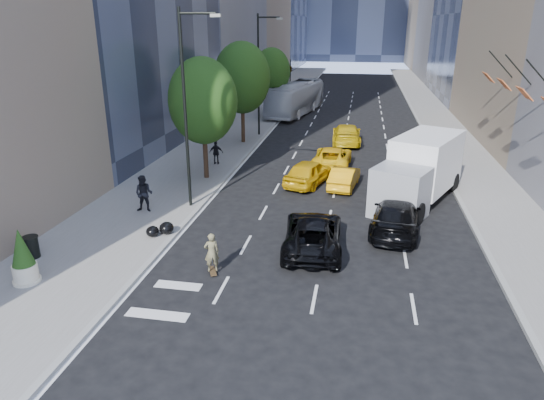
% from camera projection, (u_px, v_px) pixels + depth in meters
% --- Properties ---
extents(ground, '(160.00, 160.00, 0.00)m').
position_uv_depth(ground, '(301.00, 249.00, 21.45)').
color(ground, black).
rests_on(ground, ground).
extents(sidewalk_left, '(6.00, 120.00, 0.15)m').
position_uv_depth(sidewalk_left, '(251.00, 118.00, 50.66)').
color(sidewalk_left, slate).
rests_on(sidewalk_left, ground).
extents(sidewalk_right, '(4.00, 120.00, 0.15)m').
position_uv_depth(sidewalk_right, '(440.00, 124.00, 47.44)').
color(sidewalk_right, slate).
rests_on(sidewalk_right, ground).
extents(lamp_near, '(2.13, 0.22, 10.00)m').
position_uv_depth(lamp_near, '(188.00, 100.00, 24.22)').
color(lamp_near, black).
rests_on(lamp_near, sidewalk_left).
extents(lamp_far, '(2.13, 0.22, 10.00)m').
position_uv_depth(lamp_far, '(260.00, 68.00, 40.84)').
color(lamp_far, black).
rests_on(lamp_far, sidewalk_left).
extents(tree_near, '(4.20, 4.20, 7.46)m').
position_uv_depth(tree_near, '(203.00, 101.00, 29.27)').
color(tree_near, black).
rests_on(tree_near, sidewalk_left).
extents(tree_mid, '(4.50, 4.50, 7.99)m').
position_uv_depth(tree_mid, '(242.00, 78.00, 38.39)').
color(tree_mid, black).
rests_on(tree_mid, sidewalk_left).
extents(tree_far, '(3.90, 3.90, 6.92)m').
position_uv_depth(tree_far, '(272.00, 72.00, 50.63)').
color(tree_far, black).
rests_on(tree_far, sidewalk_left).
extents(traffic_signal, '(2.48, 0.53, 5.20)m').
position_uv_depth(traffic_signal, '(290.00, 69.00, 58.02)').
color(traffic_signal, black).
rests_on(traffic_signal, sidewalk_left).
extents(facade_flags, '(1.85, 13.30, 2.05)m').
position_uv_depth(facade_flags, '(517.00, 85.00, 26.76)').
color(facade_flags, black).
rests_on(facade_flags, ground).
extents(skateboarder, '(0.70, 0.60, 1.63)m').
position_uv_depth(skateboarder, '(212.00, 255.00, 19.11)').
color(skateboarder, brown).
rests_on(skateboarder, ground).
extents(black_sedan_lincoln, '(2.79, 5.47, 1.48)m').
position_uv_depth(black_sedan_lincoln, '(313.00, 233.00, 21.26)').
color(black_sedan_lincoln, black).
rests_on(black_sedan_lincoln, ground).
extents(black_sedan_mercedes, '(2.83, 5.63, 1.57)m').
position_uv_depth(black_sedan_mercedes, '(396.00, 216.00, 23.00)').
color(black_sedan_mercedes, black).
rests_on(black_sedan_mercedes, ground).
extents(taxi_a, '(3.07, 4.92, 1.56)m').
position_uv_depth(taxi_a, '(309.00, 172.00, 29.80)').
color(taxi_a, '#D4A00B').
rests_on(taxi_a, ground).
extents(taxi_b, '(1.90, 4.09, 1.30)m').
position_uv_depth(taxi_b, '(344.00, 177.00, 29.29)').
color(taxi_b, '#F6A60C').
rests_on(taxi_b, ground).
extents(taxi_c, '(2.59, 5.33, 1.46)m').
position_uv_depth(taxi_c, '(332.00, 158.00, 33.21)').
color(taxi_c, yellow).
rests_on(taxi_c, ground).
extents(taxi_d, '(2.52, 5.66, 1.61)m').
position_uv_depth(taxi_d, '(347.00, 134.00, 39.91)').
color(taxi_d, gold).
rests_on(taxi_d, ground).
extents(city_bus, '(5.03, 12.66, 3.44)m').
position_uv_depth(city_bus, '(296.00, 98.00, 52.67)').
color(city_bus, silver).
rests_on(city_bus, ground).
extents(box_truck, '(5.57, 7.92, 3.59)m').
position_uv_depth(box_truck, '(420.00, 170.00, 26.65)').
color(box_truck, white).
rests_on(box_truck, ground).
extents(pedestrian_a, '(1.00, 0.81, 1.94)m').
position_uv_depth(pedestrian_a, '(144.00, 194.00, 25.03)').
color(pedestrian_a, black).
rests_on(pedestrian_a, sidewalk_left).
extents(pedestrian_b, '(0.98, 0.47, 1.62)m').
position_uv_depth(pedestrian_b, '(216.00, 153.00, 33.60)').
color(pedestrian_b, black).
rests_on(pedestrian_b, sidewalk_left).
extents(trash_can, '(0.60, 0.60, 0.90)m').
position_uv_depth(trash_can, '(31.00, 247.00, 20.23)').
color(trash_can, black).
rests_on(trash_can, sidewalk_left).
extents(planter_shrub, '(0.91, 0.91, 2.19)m').
position_uv_depth(planter_shrub, '(23.00, 257.00, 18.10)').
color(planter_shrub, '#F0E7C7').
rests_on(planter_shrub, sidewalk_left).
extents(garbage_bags, '(1.14, 1.10, 0.57)m').
position_uv_depth(garbage_bags, '(161.00, 229.00, 22.46)').
color(garbage_bags, black).
rests_on(garbage_bags, sidewalk_left).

